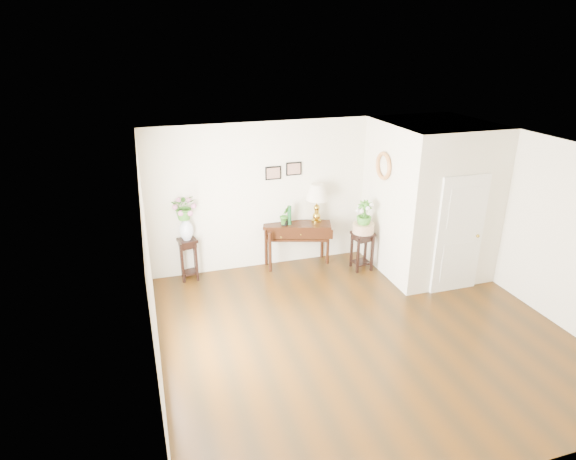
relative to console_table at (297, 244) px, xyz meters
name	(u,v)px	position (x,y,z in m)	size (l,w,h in m)	color
floor	(363,333)	(0.23, -2.57, -0.43)	(6.00, 5.50, 0.02)	#45280A
ceiling	(376,151)	(0.23, -2.57, 2.37)	(6.00, 5.50, 0.02)	white
wall_back	(306,193)	(0.23, 0.18, 0.97)	(6.00, 0.02, 2.80)	beige
wall_front	(504,368)	(0.23, -5.32, 0.97)	(6.00, 0.02, 2.80)	beige
wall_left	(151,278)	(-2.77, -2.57, 0.97)	(0.02, 5.50, 2.80)	beige
wall_right	(541,226)	(3.23, -2.57, 0.97)	(0.02, 5.50, 2.80)	beige
partition	(429,198)	(2.33, -0.79, 0.97)	(1.80, 1.95, 2.80)	beige
door	(460,235)	(2.33, -1.79, 0.62)	(0.90, 0.05, 2.10)	silver
art_print_left	(273,173)	(-0.42, 0.16, 1.42)	(0.30, 0.02, 0.25)	black
art_print_right	(294,169)	(-0.02, 0.16, 1.47)	(0.30, 0.02, 0.25)	black
wall_ornament	(383,166)	(1.39, -0.67, 1.62)	(0.51, 0.51, 0.07)	tan
console_table	(297,244)	(0.00, 0.00, 0.00)	(1.29, 0.43, 0.86)	black
table_lamp	(317,204)	(0.39, 0.00, 0.78)	(0.43, 0.43, 0.76)	#B19029
green_vase	(289,216)	(-0.16, 0.00, 0.60)	(0.08, 0.08, 0.37)	#174F24
potted_plant	(285,216)	(-0.25, 0.00, 0.61)	(0.20, 0.16, 0.35)	#387C24
plant_stand_a	(189,259)	(-2.09, 0.00, -0.03)	(0.31, 0.31, 0.79)	black
porcelain_vase	(186,228)	(-2.09, 0.00, 0.59)	(0.25, 0.25, 0.43)	silver
lily_arrangement	(184,206)	(-2.09, 0.00, 1.00)	(0.43, 0.37, 0.48)	#387C24
plant_stand_b	(362,251)	(1.13, -0.56, -0.05)	(0.36, 0.36, 0.75)	black
ceramic_bowl	(363,229)	(1.13, -0.56, 0.40)	(0.40, 0.40, 0.18)	tan
narcissus	(364,214)	(1.13, -0.56, 0.70)	(0.28, 0.28, 0.50)	#387C24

